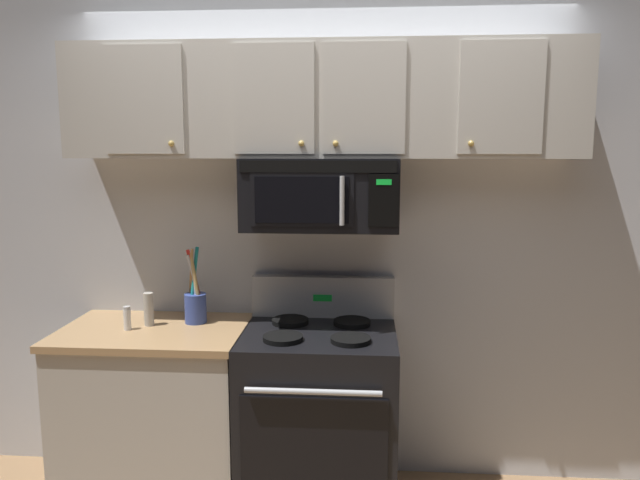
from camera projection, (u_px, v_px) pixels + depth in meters
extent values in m
cube|color=silver|center=(324.00, 232.00, 3.26)|extent=(5.20, 0.10, 2.70)
cube|color=black|center=(319.00, 418.00, 3.04)|extent=(0.76, 0.64, 0.90)
cube|color=black|center=(314.00, 452.00, 2.72)|extent=(0.67, 0.01, 0.52)
cylinder|color=#B7BABF|center=(313.00, 392.00, 2.64)|extent=(0.61, 0.03, 0.03)
cube|color=#B7BABF|center=(323.00, 296.00, 3.23)|extent=(0.76, 0.07, 0.22)
cube|color=#19D83F|center=(322.00, 298.00, 3.20)|extent=(0.10, 0.00, 0.04)
cylinder|color=black|center=(283.00, 338.00, 2.84)|extent=(0.19, 0.19, 0.02)
cylinder|color=black|center=(351.00, 340.00, 2.82)|extent=(0.19, 0.19, 0.02)
cylinder|color=black|center=(290.00, 321.00, 3.12)|extent=(0.19, 0.19, 0.02)
cylinder|color=black|center=(352.00, 322.00, 3.09)|extent=(0.19, 0.19, 0.02)
cube|color=black|center=(321.00, 194.00, 2.99)|extent=(0.76, 0.39, 0.35)
cube|color=black|center=(318.00, 167.00, 2.77)|extent=(0.73, 0.01, 0.06)
cube|color=black|center=(302.00, 200.00, 2.80)|extent=(0.49, 0.01, 0.25)
cube|color=black|center=(302.00, 200.00, 2.80)|extent=(0.44, 0.01, 0.22)
cube|color=black|center=(384.00, 201.00, 2.77)|extent=(0.14, 0.01, 0.25)
cube|color=#19D83F|center=(384.00, 182.00, 2.75)|extent=(0.07, 0.00, 0.03)
cylinder|color=#B7BABF|center=(342.00, 201.00, 2.76)|extent=(0.02, 0.02, 0.23)
cube|color=#BCB7AD|center=(321.00, 101.00, 2.95)|extent=(2.50, 0.33, 0.55)
cube|color=#BCB7AD|center=(144.00, 100.00, 2.84)|extent=(0.38, 0.01, 0.51)
sphere|color=tan|center=(171.00, 144.00, 2.85)|extent=(0.03, 0.03, 0.03)
cube|color=#BCB7AD|center=(274.00, 99.00, 2.80)|extent=(0.38, 0.01, 0.51)
sphere|color=tan|center=(301.00, 144.00, 2.80)|extent=(0.03, 0.03, 0.03)
cube|color=#BCB7AD|center=(364.00, 98.00, 2.77)|extent=(0.38, 0.01, 0.51)
sphere|color=tan|center=(336.00, 144.00, 2.79)|extent=(0.03, 0.03, 0.03)
cube|color=#BCB7AD|center=(501.00, 98.00, 2.72)|extent=(0.38, 0.01, 0.51)
sphere|color=tan|center=(471.00, 143.00, 2.75)|extent=(0.03, 0.03, 0.03)
cube|color=#BCB7AD|center=(157.00, 415.00, 3.11)|extent=(0.90, 0.62, 0.86)
cube|color=tan|center=(154.00, 331.00, 3.04)|extent=(0.93, 0.65, 0.03)
cylinder|color=#384C9E|center=(196.00, 308.00, 3.12)|extent=(0.11, 0.11, 0.15)
cylinder|color=olive|center=(192.00, 284.00, 3.11)|extent=(0.03, 0.03, 0.24)
cylinder|color=teal|center=(194.00, 277.00, 3.10)|extent=(0.04, 0.08, 0.32)
cylinder|color=silver|center=(195.00, 281.00, 3.10)|extent=(0.07, 0.06, 0.28)
cylinder|color=tan|center=(195.00, 280.00, 3.08)|extent=(0.07, 0.03, 0.29)
cylinder|color=red|center=(195.00, 278.00, 3.10)|extent=(0.07, 0.05, 0.31)
cylinder|color=#A87A47|center=(191.00, 277.00, 3.11)|extent=(0.05, 0.07, 0.31)
cylinder|color=#BCBCC1|center=(194.00, 280.00, 3.10)|extent=(0.06, 0.05, 0.29)
cylinder|color=white|center=(127.00, 320.00, 3.00)|extent=(0.04, 0.04, 0.10)
cylinder|color=#B7BABF|center=(127.00, 308.00, 2.99)|extent=(0.03, 0.03, 0.02)
cylinder|color=#B7B2A8|center=(149.00, 309.00, 3.07)|extent=(0.05, 0.05, 0.17)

